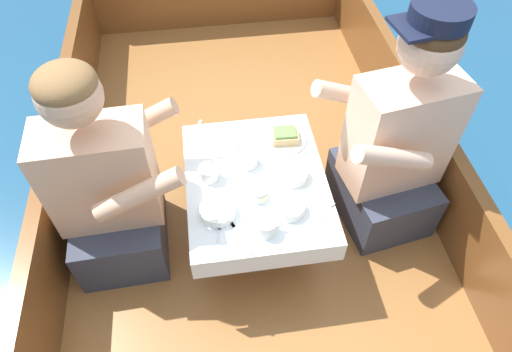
% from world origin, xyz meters
% --- Properties ---
extents(ground_plane, '(60.00, 60.00, 0.00)m').
position_xyz_m(ground_plane, '(0.00, 0.00, 0.00)').
color(ground_plane, navy).
extents(boat_deck, '(1.79, 3.71, 0.24)m').
position_xyz_m(boat_deck, '(0.00, 0.00, 0.12)').
color(boat_deck, brown).
rests_on(boat_deck, ground_plane).
extents(gunwale_port, '(0.06, 3.71, 0.38)m').
position_xyz_m(gunwale_port, '(-0.86, 0.00, 0.43)').
color(gunwale_port, brown).
rests_on(gunwale_port, boat_deck).
extents(gunwale_starboard, '(0.06, 3.71, 0.38)m').
position_xyz_m(gunwale_starboard, '(0.86, 0.00, 0.43)').
color(gunwale_starboard, brown).
rests_on(gunwale_starboard, boat_deck).
extents(cockpit_table, '(0.57, 0.71, 0.37)m').
position_xyz_m(cockpit_table, '(0.00, 0.03, 0.57)').
color(cockpit_table, '#B2B2B7').
rests_on(cockpit_table, boat_deck).
extents(person_port, '(0.53, 0.45, 0.97)m').
position_xyz_m(person_port, '(-0.58, 0.04, 0.64)').
color(person_port, '#333847').
rests_on(person_port, boat_deck).
extents(person_starboard, '(0.57, 0.51, 1.06)m').
position_xyz_m(person_starboard, '(0.58, 0.07, 0.68)').
color(person_starboard, '#333847').
rests_on(person_starboard, boat_deck).
extents(plate_sandwich, '(0.19, 0.19, 0.01)m').
position_xyz_m(plate_sandwich, '(0.15, 0.23, 0.62)').
color(plate_sandwich, silver).
rests_on(plate_sandwich, cockpit_table).
extents(plate_bread, '(0.16, 0.16, 0.01)m').
position_xyz_m(plate_bread, '(-0.13, 0.25, 0.62)').
color(plate_bread, silver).
rests_on(plate_bread, cockpit_table).
extents(sandwich, '(0.12, 0.09, 0.05)m').
position_xyz_m(sandwich, '(0.15, 0.23, 0.65)').
color(sandwich, tan).
rests_on(sandwich, plate_sandwich).
extents(bowl_port_near, '(0.14, 0.14, 0.04)m').
position_xyz_m(bowl_port_near, '(-0.17, -0.12, 0.64)').
color(bowl_port_near, silver).
rests_on(bowl_port_near, cockpit_table).
extents(bowl_starboard_near, '(0.12, 0.12, 0.04)m').
position_xyz_m(bowl_starboard_near, '(0.15, 0.02, 0.64)').
color(bowl_starboard_near, silver).
rests_on(bowl_starboard_near, cockpit_table).
extents(bowl_center_far, '(0.12, 0.12, 0.04)m').
position_xyz_m(bowl_center_far, '(0.10, -0.14, 0.64)').
color(bowl_center_far, silver).
rests_on(bowl_center_far, cockpit_table).
extents(coffee_cup_port, '(0.10, 0.08, 0.06)m').
position_xyz_m(coffee_cup_port, '(-0.19, 0.06, 0.65)').
color(coffee_cup_port, silver).
rests_on(coffee_cup_port, cockpit_table).
extents(coffee_cup_starboard, '(0.10, 0.07, 0.06)m').
position_xyz_m(coffee_cup_starboard, '(-0.00, -0.22, 0.65)').
color(coffee_cup_starboard, silver).
rests_on(coffee_cup_starboard, cockpit_table).
extents(coffee_cup_center, '(0.11, 0.08, 0.05)m').
position_xyz_m(coffee_cup_center, '(-0.02, 0.12, 0.64)').
color(coffee_cup_center, silver).
rests_on(coffee_cup_center, cockpit_table).
extents(tin_can, '(0.07, 0.07, 0.05)m').
position_xyz_m(tin_can, '(0.00, -0.07, 0.64)').
color(tin_can, silver).
rests_on(tin_can, cockpit_table).
extents(utensil_fork_starboard, '(0.08, 0.17, 0.00)m').
position_xyz_m(utensil_fork_starboard, '(-0.10, -0.22, 0.62)').
color(utensil_fork_starboard, silver).
rests_on(utensil_fork_starboard, cockpit_table).
extents(utensil_fork_port, '(0.05, 0.17, 0.00)m').
position_xyz_m(utensil_fork_port, '(-0.18, -0.23, 0.62)').
color(utensil_fork_port, silver).
rests_on(utensil_fork_port, cockpit_table).
extents(utensil_spoon_port, '(0.17, 0.06, 0.01)m').
position_xyz_m(utensil_spoon_port, '(-0.15, 0.13, 0.62)').
color(utensil_spoon_port, silver).
rests_on(utensil_spoon_port, cockpit_table).
extents(utensil_spoon_center, '(0.13, 0.13, 0.01)m').
position_xyz_m(utensil_spoon_center, '(0.05, 0.26, 0.62)').
color(utensil_spoon_center, silver).
rests_on(utensil_spoon_center, cockpit_table).
extents(utensil_knife_starboard, '(0.07, 0.16, 0.00)m').
position_xyz_m(utensil_knife_starboard, '(-0.23, 0.33, 0.62)').
color(utensil_knife_starboard, silver).
rests_on(utensil_knife_starboard, cockpit_table).
extents(utensil_spoon_starboard, '(0.11, 0.15, 0.01)m').
position_xyz_m(utensil_spoon_starboard, '(0.24, -0.17, 0.62)').
color(utensil_spoon_starboard, silver).
rests_on(utensil_spoon_starboard, cockpit_table).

